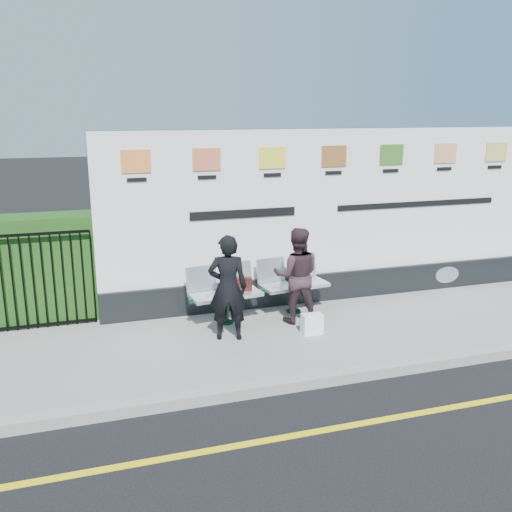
% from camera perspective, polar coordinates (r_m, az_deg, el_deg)
% --- Properties ---
extents(ground, '(80.00, 80.00, 0.00)m').
position_cam_1_polar(ground, '(7.18, 16.52, -14.78)').
color(ground, black).
extents(pavement, '(14.00, 3.00, 0.12)m').
position_cam_1_polar(pavement, '(9.11, 7.78, -7.43)').
color(pavement, gray).
rests_on(pavement, ground).
extents(kerb, '(14.00, 0.18, 0.14)m').
position_cam_1_polar(kerb, '(7.89, 12.48, -11.14)').
color(kerb, gray).
rests_on(kerb, ground).
extents(yellow_line, '(14.00, 0.10, 0.01)m').
position_cam_1_polar(yellow_line, '(7.18, 16.53, -14.75)').
color(yellow_line, yellow).
rests_on(yellow_line, ground).
extents(billboard, '(8.00, 0.30, 3.00)m').
position_cam_1_polar(billboard, '(10.10, 7.37, 2.83)').
color(billboard, black).
rests_on(billboard, pavement).
extents(hedge, '(2.35, 0.70, 1.70)m').
position_cam_1_polar(hedge, '(9.78, -22.13, -1.24)').
color(hedge, '#1F4A16').
rests_on(hedge, pavement).
extents(railing, '(2.05, 0.06, 1.54)m').
position_cam_1_polar(railing, '(9.36, -22.27, -2.42)').
color(railing, black).
rests_on(railing, pavement).
extents(bench, '(2.40, 0.88, 0.50)m').
position_cam_1_polar(bench, '(9.35, 0.47, -4.68)').
color(bench, silver).
rests_on(bench, pavement).
extents(woman_left, '(0.65, 0.51, 1.58)m').
position_cam_1_polar(woman_left, '(8.34, -2.84, -3.18)').
color(woman_left, black).
rests_on(woman_left, pavement).
extents(woman_right, '(0.89, 0.78, 1.54)m').
position_cam_1_polar(woman_right, '(9.03, 4.09, -1.95)').
color(woman_right, '#352228').
rests_on(woman_right, pavement).
extents(handbag_brown, '(0.28, 0.14, 0.21)m').
position_cam_1_polar(handbag_brown, '(9.12, -1.28, -2.82)').
color(handbag_brown, black).
rests_on(handbag_brown, bench).
extents(carrier_bag_white, '(0.31, 0.19, 0.31)m').
position_cam_1_polar(carrier_bag_white, '(8.75, 5.62, -6.79)').
color(carrier_bag_white, white).
rests_on(carrier_bag_white, pavement).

